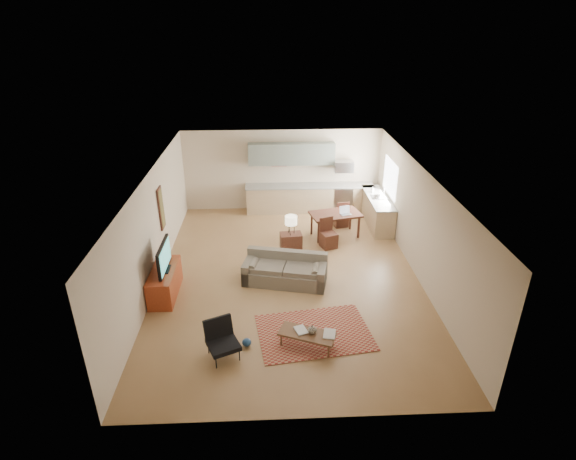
{
  "coord_description": "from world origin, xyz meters",
  "views": [
    {
      "loc": [
        -0.46,
        -9.81,
        5.99
      ],
      "look_at": [
        0.0,
        0.3,
        1.15
      ],
      "focal_mm": 28.0,
      "sensor_mm": 36.0,
      "label": 1
    }
  ],
  "objects_px": {
    "tv_credenza": "(165,282)",
    "dining_table": "(335,225)",
    "coffee_table": "(307,340)",
    "armchair": "(223,341)",
    "sofa": "(285,269)",
    "console_table": "(291,245)"
  },
  "relations": [
    {
      "from": "console_table",
      "to": "dining_table",
      "type": "distance_m",
      "value": 1.82
    },
    {
      "from": "coffee_table",
      "to": "sofa",
      "type": "bearing_deg",
      "value": 120.4
    },
    {
      "from": "sofa",
      "to": "coffee_table",
      "type": "xyz_separation_m",
      "value": [
        0.34,
        -2.43,
        -0.2
      ]
    },
    {
      "from": "sofa",
      "to": "console_table",
      "type": "distance_m",
      "value": 1.37
    },
    {
      "from": "tv_credenza",
      "to": "dining_table",
      "type": "bearing_deg",
      "value": 33.5
    },
    {
      "from": "dining_table",
      "to": "tv_credenza",
      "type": "bearing_deg",
      "value": -159.9
    },
    {
      "from": "coffee_table",
      "to": "armchair",
      "type": "xyz_separation_m",
      "value": [
        -1.63,
        -0.23,
        0.2
      ]
    },
    {
      "from": "armchair",
      "to": "tv_credenza",
      "type": "distance_m",
      "value": 2.74
    },
    {
      "from": "armchair",
      "to": "console_table",
      "type": "bearing_deg",
      "value": 45.23
    },
    {
      "from": "sofa",
      "to": "armchair",
      "type": "relative_size",
      "value": 2.83
    },
    {
      "from": "console_table",
      "to": "dining_table",
      "type": "xyz_separation_m",
      "value": [
        1.38,
        1.18,
        0.03
      ]
    },
    {
      "from": "coffee_table",
      "to": "console_table",
      "type": "distance_m",
      "value": 3.79
    },
    {
      "from": "tv_credenza",
      "to": "sofa",
      "type": "bearing_deg",
      "value": 8.03
    },
    {
      "from": "armchair",
      "to": "dining_table",
      "type": "distance_m",
      "value": 5.94
    },
    {
      "from": "tv_credenza",
      "to": "console_table",
      "type": "xyz_separation_m",
      "value": [
        3.06,
        1.76,
        0.0
      ]
    },
    {
      "from": "armchair",
      "to": "dining_table",
      "type": "xyz_separation_m",
      "value": [
        2.88,
        5.19,
        -0.01
      ]
    },
    {
      "from": "armchair",
      "to": "console_table",
      "type": "xyz_separation_m",
      "value": [
        1.51,
        4.01,
        -0.04
      ]
    },
    {
      "from": "sofa",
      "to": "coffee_table",
      "type": "relative_size",
      "value": 1.88
    },
    {
      "from": "coffee_table",
      "to": "dining_table",
      "type": "bearing_deg",
      "value": 98.27
    },
    {
      "from": "armchair",
      "to": "tv_credenza",
      "type": "bearing_deg",
      "value": 100.53
    },
    {
      "from": "tv_credenza",
      "to": "dining_table",
      "type": "xyz_separation_m",
      "value": [
        4.44,
        2.94,
        0.03
      ]
    },
    {
      "from": "armchair",
      "to": "coffee_table",
      "type": "bearing_deg",
      "value": -16.26
    }
  ]
}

